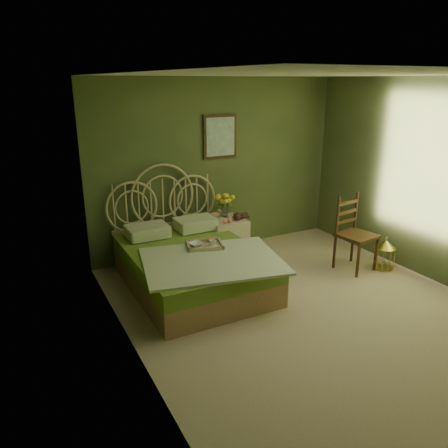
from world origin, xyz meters
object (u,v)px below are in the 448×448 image
nightstand (226,233)px  birdcage (385,255)px  bed (191,263)px  chair (353,228)px

nightstand → birdcage: (1.77, -1.45, -0.15)m
nightstand → birdcage: 2.29m
bed → chair: size_ratio=2.18×
bed → chair: (2.24, -0.51, 0.27)m
chair → birdcage: size_ratio=2.48×
nightstand → chair: bearing=-40.4°
nightstand → chair: size_ratio=0.97×
chair → birdcage: 0.60m
bed → birdcage: bed is taller
nightstand → chair: chair is taller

